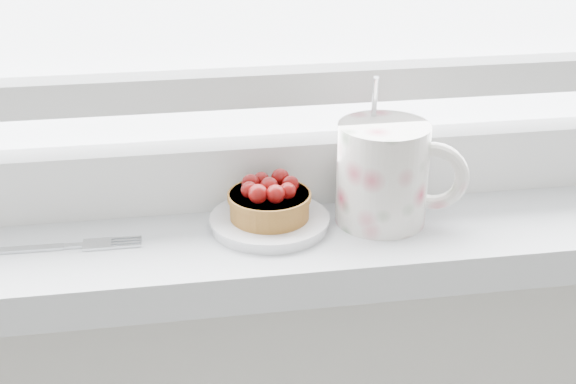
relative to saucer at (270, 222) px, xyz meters
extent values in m
cube|color=silver|center=(0.02, 0.00, -0.03)|extent=(1.60, 0.20, 0.04)
cube|color=silver|center=(0.02, 0.07, 0.03)|extent=(1.30, 0.05, 0.07)
cube|color=silver|center=(0.02, 0.07, 0.12)|extent=(1.30, 0.04, 0.04)
cylinder|color=white|center=(0.00, 0.00, 0.00)|extent=(0.12, 0.12, 0.01)
cylinder|color=brown|center=(0.00, 0.00, 0.02)|extent=(0.08, 0.08, 0.03)
cylinder|color=brown|center=(0.00, 0.00, 0.03)|extent=(0.09, 0.09, 0.01)
sphere|color=#4E0000|center=(0.00, 0.00, 0.04)|extent=(0.02, 0.02, 0.02)
sphere|color=#4E0000|center=(0.02, 0.00, 0.04)|extent=(0.02, 0.02, 0.02)
sphere|color=#4E0000|center=(0.01, 0.02, 0.04)|extent=(0.02, 0.02, 0.02)
sphere|color=#4E0000|center=(-0.01, 0.02, 0.04)|extent=(0.02, 0.02, 0.02)
sphere|color=#4E0000|center=(-0.02, 0.01, 0.04)|extent=(0.02, 0.02, 0.02)
sphere|color=#4E0000|center=(-0.02, 0.00, 0.04)|extent=(0.02, 0.02, 0.02)
sphere|color=#4E0000|center=(-0.01, -0.02, 0.04)|extent=(0.02, 0.02, 0.02)
sphere|color=#4E0000|center=(0.00, -0.02, 0.04)|extent=(0.02, 0.02, 0.02)
sphere|color=#4E0000|center=(0.02, -0.01, 0.04)|extent=(0.02, 0.02, 0.02)
cylinder|color=silver|center=(0.12, 0.00, 0.05)|extent=(0.12, 0.12, 0.11)
cylinder|color=black|center=(0.12, 0.00, 0.10)|extent=(0.08, 0.08, 0.01)
torus|color=silver|center=(0.16, -0.02, 0.05)|extent=(0.07, 0.04, 0.07)
cylinder|color=silver|center=(0.11, 0.02, 0.11)|extent=(0.01, 0.03, 0.07)
cube|color=silver|center=(-0.26, -0.01, 0.00)|extent=(0.10, 0.01, 0.00)
cube|color=silver|center=(-0.20, -0.01, 0.00)|extent=(0.02, 0.01, 0.00)
cube|color=silver|center=(-0.17, -0.01, 0.00)|extent=(0.03, 0.02, 0.00)
cube|color=silver|center=(-0.15, -0.02, 0.00)|extent=(0.03, 0.00, 0.00)
cube|color=silver|center=(-0.15, -0.02, 0.00)|extent=(0.03, 0.00, 0.00)
cube|color=silver|center=(-0.15, -0.01, 0.00)|extent=(0.03, 0.00, 0.00)
cube|color=silver|center=(-0.15, 0.00, 0.00)|extent=(0.03, 0.00, 0.00)
camera|label=1|loc=(-0.10, -0.73, 0.37)|focal=50.00mm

